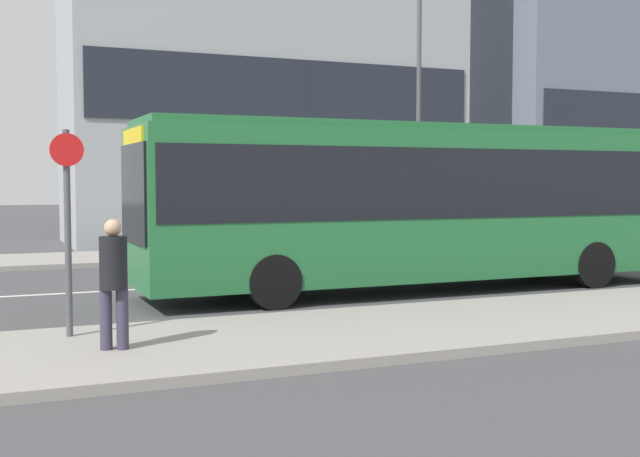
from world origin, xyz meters
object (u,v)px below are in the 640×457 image
(pedestrian_near_stop, at_px, (114,276))
(parked_car_0, at_px, (584,231))
(city_bus, at_px, (418,196))
(bus_stop_sign, at_px, (68,217))
(street_lamp, at_px, (419,93))

(pedestrian_near_stop, bearing_deg, parked_car_0, 48.63)
(city_bus, height_order, bus_stop_sign, city_bus)
(city_bus, height_order, pedestrian_near_stop, city_bus)
(street_lamp, bearing_deg, bus_stop_sign, -138.01)
(parked_car_0, relative_size, street_lamp, 0.55)
(city_bus, bearing_deg, parked_car_0, 34.08)
(city_bus, relative_size, parked_car_0, 2.61)
(city_bus, xyz_separation_m, bus_stop_sign, (-7.09, -2.88, -0.16))
(city_bus, distance_m, parked_car_0, 10.86)
(city_bus, relative_size, bus_stop_sign, 4.11)
(city_bus, xyz_separation_m, pedestrian_near_stop, (-6.67, -3.97, -0.86))
(parked_car_0, height_order, pedestrian_near_stop, pedestrian_near_stop)
(bus_stop_sign, xyz_separation_m, street_lamp, (11.40, 10.26, 3.13))
(city_bus, distance_m, street_lamp, 9.04)
(parked_car_0, relative_size, pedestrian_near_stop, 2.69)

